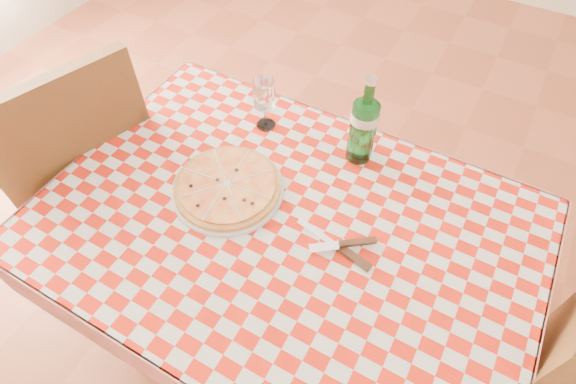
# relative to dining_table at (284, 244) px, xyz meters

# --- Properties ---
(dining_table) EXTENTS (1.20, 0.80, 0.75)m
(dining_table) POSITION_rel_dining_table_xyz_m (0.00, 0.00, 0.00)
(dining_table) COLOR brown
(dining_table) RESTS_ON ground
(tablecloth) EXTENTS (1.30, 0.90, 0.01)m
(tablecloth) POSITION_rel_dining_table_xyz_m (0.00, 0.00, 0.09)
(tablecloth) COLOR #B3190B
(tablecloth) RESTS_ON dining_table
(chair_far) EXTENTS (0.58, 0.58, 1.02)m
(chair_far) POSITION_rel_dining_table_xyz_m (-0.78, -0.03, -0.07)
(chair_far) COLOR brown
(chair_far) RESTS_ON ground
(pizza_plate) EXTENTS (0.34, 0.34, 0.04)m
(pizza_plate) POSITION_rel_dining_table_xyz_m (-0.19, 0.02, 0.12)
(pizza_plate) COLOR #BC7E3E
(pizza_plate) RESTS_ON tablecloth
(water_bottle) EXTENTS (0.09, 0.09, 0.28)m
(water_bottle) POSITION_rel_dining_table_xyz_m (0.07, 0.32, 0.24)
(water_bottle) COLOR #175E22
(water_bottle) RESTS_ON tablecloth
(wine_glass) EXTENTS (0.08, 0.08, 0.17)m
(wine_glass) POSITION_rel_dining_table_xyz_m (-0.23, 0.30, 0.18)
(wine_glass) COLOR white
(wine_glass) RESTS_ON tablecloth
(cutlery) EXTENTS (0.29, 0.26, 0.03)m
(cutlery) POSITION_rel_dining_table_xyz_m (0.16, 0.00, 0.11)
(cutlery) COLOR silver
(cutlery) RESTS_ON tablecloth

